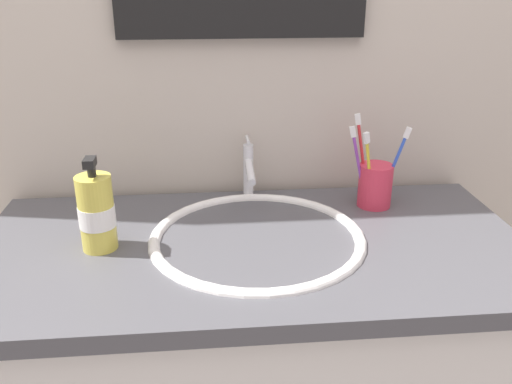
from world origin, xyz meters
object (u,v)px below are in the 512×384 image
Objects in this scene: toothbrush_red at (362,154)px; soap_dispenser at (97,213)px; toothbrush_cup at (375,185)px; toothbrush_purple at (358,161)px; toothbrush_yellow at (369,165)px; toothbrush_blue at (395,162)px; faucet at (249,170)px.

soap_dispenser is at bearing -163.23° from toothbrush_red.
toothbrush_purple is (-0.04, -0.00, 0.06)m from toothbrush_cup.
toothbrush_red is at bearing 98.82° from toothbrush_yellow.
toothbrush_blue is at bearing -20.83° from toothbrush_cup.
toothbrush_purple is at bearing 128.81° from toothbrush_yellow.
toothbrush_blue is 0.65m from soap_dispenser.
toothbrush_purple reaches higher than toothbrush_yellow.
toothbrush_red is (-0.01, 0.04, 0.01)m from toothbrush_yellow.
toothbrush_blue is at bearing -22.59° from toothbrush_red.
toothbrush_purple is at bearing 170.63° from toothbrush_blue.
toothbrush_red reaches higher than toothbrush_yellow.
toothbrush_cup is 0.07m from toothbrush_yellow.
soap_dispenser is at bearing -165.40° from toothbrush_cup.
toothbrush_blue reaches higher than toothbrush_cup.
toothbrush_purple is at bearing 15.66° from soap_dispenser.
toothbrush_yellow is 0.04m from toothbrush_red.
toothbrush_purple reaches higher than faucet.
toothbrush_yellow is at bearing -81.18° from toothbrush_red.
toothbrush_cup is at bearing 159.17° from toothbrush_blue.
toothbrush_red reaches higher than toothbrush_purple.
toothbrush_purple reaches higher than toothbrush_cup.
toothbrush_cup is 0.61m from soap_dispenser.
toothbrush_red reaches higher than faucet.
soap_dispenser is (-0.57, -0.13, -0.03)m from toothbrush_yellow.
toothbrush_yellow is at bearing -171.56° from toothbrush_blue.
toothbrush_red is (0.25, -0.05, 0.05)m from faucet.
toothbrush_red reaches higher than toothbrush_cup.
toothbrush_red reaches higher than toothbrush_blue.
toothbrush_red is at bearing -12.17° from faucet.
faucet is at bearing 167.83° from toothbrush_red.
toothbrush_yellow reaches higher than faucet.
faucet is 0.33m from toothbrush_blue.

